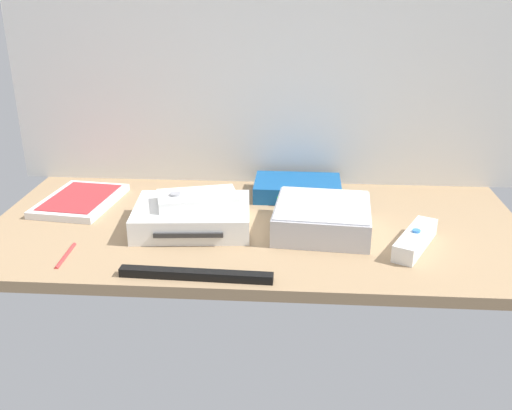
{
  "coord_description": "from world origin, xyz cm",
  "views": [
    {
      "loc": [
        6.77,
        -98.59,
        43.86
      ],
      "look_at": [
        0.0,
        0.0,
        4.0
      ],
      "focal_mm": 40.36,
      "sensor_mm": 36.0,
      "label": 1
    }
  ],
  "objects": [
    {
      "name": "back_wall",
      "position": [
        0.0,
        24.6,
        32.0
      ],
      "size": [
        110.0,
        1.2,
        64.0
      ],
      "primitive_type": "cube",
      "color": "white",
      "rests_on": "ground"
    },
    {
      "name": "game_case",
      "position": [
        -36.62,
        8.06,
        0.76
      ],
      "size": [
        15.74,
        20.46,
        1.56
      ],
      "rotation": [
        0.0,
        0.0,
        -0.12
      ],
      "color": "white",
      "rests_on": "ground_plane"
    },
    {
      "name": "remote_classic_pad",
      "position": [
        -10.77,
        -1.12,
        5.41
      ],
      "size": [
        16.02,
        11.59,
        2.4
      ],
      "rotation": [
        0.0,
        0.0,
        0.27
      ],
      "color": "white",
      "rests_on": "game_console"
    },
    {
      "name": "game_console",
      "position": [
        -11.64,
        -2.03,
        2.2
      ],
      "size": [
        22.27,
        17.82,
        4.4
      ],
      "rotation": [
        0.0,
        0.0,
        0.08
      ],
      "color": "white",
      "rests_on": "ground_plane"
    },
    {
      "name": "stylus_pen",
      "position": [
        -30.87,
        -15.09,
        0.35
      ],
      "size": [
        1.01,
        9.02,
        0.7
      ],
      "primitive_type": "cylinder",
      "rotation": [
        0.0,
        1.57,
        1.61
      ],
      "color": "red",
      "rests_on": "ground_plane"
    },
    {
      "name": "remote_wand",
      "position": [
        27.92,
        -7.9,
        1.51
      ],
      "size": [
        9.91,
        14.83,
        3.4
      ],
      "rotation": [
        0.0,
        0.0,
        -0.47
      ],
      "color": "white",
      "rests_on": "ground_plane"
    },
    {
      "name": "network_router",
      "position": [
        7.72,
        15.72,
        1.7
      ],
      "size": [
        18.14,
        12.55,
        3.4
      ],
      "rotation": [
        0.0,
        0.0,
        -0.01
      ],
      "color": "#145193",
      "rests_on": "ground_plane"
    },
    {
      "name": "sensor_bar",
      "position": [
        -7.86,
        -21.19,
        0.7
      ],
      "size": [
        24.05,
        2.68,
        1.4
      ],
      "primitive_type": "cube",
      "rotation": [
        0.0,
        0.0,
        -0.04
      ],
      "color": "black",
      "rests_on": "ground_plane"
    },
    {
      "name": "mini_computer",
      "position": [
        12.21,
        -1.96,
        2.64
      ],
      "size": [
        18.36,
        18.36,
        5.3
      ],
      "rotation": [
        0.0,
        0.0,
        -0.08
      ],
      "color": "silver",
      "rests_on": "ground_plane"
    },
    {
      "name": "ground_plane",
      "position": [
        0.0,
        0.0,
        -1.0
      ],
      "size": [
        100.0,
        48.0,
        2.0
      ],
      "primitive_type": "cube",
      "color": "#9E7F5B",
      "rests_on": "ground"
    }
  ]
}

